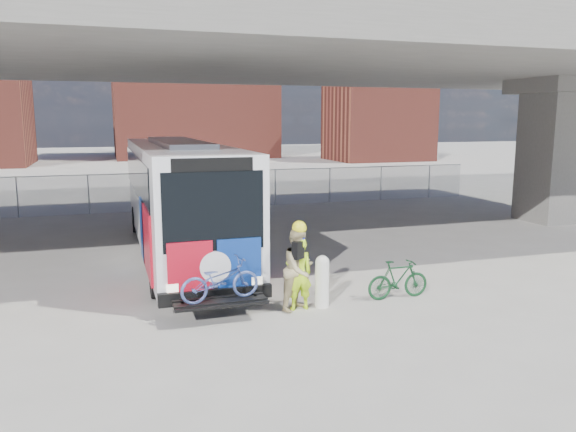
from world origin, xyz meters
name	(u,v)px	position (x,y,z in m)	size (l,w,h in m)	color
ground	(263,270)	(0.00, 0.00, 0.00)	(160.00, 160.00, 0.00)	#9E9991
bus	(179,190)	(-2.00, 2.78, 2.11)	(2.67, 12.99, 3.69)	silver
overpass	(230,53)	(0.00, 4.00, 6.54)	(40.00, 16.00, 7.95)	#605E59
chainlink_fence	(197,180)	(0.00, 12.00, 1.42)	(30.00, 0.06, 30.00)	gray
brick_buildings	(155,109)	(1.23, 48.23, 5.42)	(54.00, 22.00, 12.00)	brown
smokestack	(252,53)	(14.00, 55.00, 12.50)	(2.20, 2.20, 25.00)	brown
bollard	(322,279)	(0.45, -3.55, 0.66)	(0.32, 0.32, 1.23)	white
cyclist_hivis	(299,272)	(-0.13, -3.55, 0.89)	(0.62, 0.40, 1.85)	#C3FA1A
cyclist_tan	(299,268)	(-0.12, -3.55, 0.98)	(1.17, 1.12, 2.08)	tan
bike_parked	(398,279)	(2.43, -3.55, 0.48)	(0.45, 1.60, 0.96)	#154322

